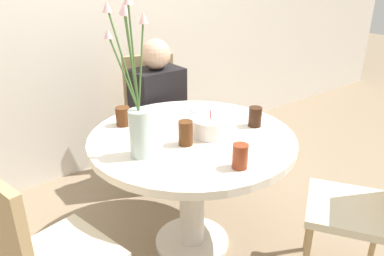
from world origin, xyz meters
name	(u,v)px	position (x,y,z in m)	size (l,w,h in m)	color
ground_plane	(192,243)	(0.00, 0.00, 0.00)	(16.00, 16.00, 0.00)	#89755B
wall_back	(83,0)	(0.00, 1.24, 1.30)	(8.00, 0.05, 2.60)	silver
dining_table	(192,160)	(0.00, 0.00, 0.56)	(1.08, 1.08, 0.71)	silver
chair_near_front	(153,111)	(0.28, 0.85, 0.52)	(0.51, 0.51, 0.92)	beige
chair_right_flank	(38,256)	(-0.87, -0.18, 0.52)	(0.47, 0.47, 0.92)	beige
chair_left_flank	(371,198)	(0.48, -0.75, 0.52)	(0.55, 0.55, 0.92)	beige
birthday_cake	(210,127)	(0.08, -0.06, 0.75)	(0.20, 0.20, 0.14)	white
flower_vase	(137,111)	(-0.33, -0.02, 0.93)	(0.20, 0.23, 0.72)	#B2C6C1
side_plate	(204,109)	(0.29, 0.25, 0.71)	(0.18, 0.18, 0.01)	white
drink_glass_0	(255,117)	(0.35, -0.11, 0.76)	(0.07, 0.07, 0.11)	#33190C
drink_glass_1	(186,133)	(-0.09, -0.07, 0.77)	(0.07, 0.07, 0.12)	#51280F
drink_glass_2	(240,156)	(-0.04, -0.40, 0.76)	(0.07, 0.07, 0.11)	maroon
drink_glass_3	(123,116)	(-0.22, 0.34, 0.76)	(0.08, 0.08, 0.10)	#51280F
person_boy	(158,120)	(0.23, 0.69, 0.51)	(0.34, 0.24, 1.08)	#383333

